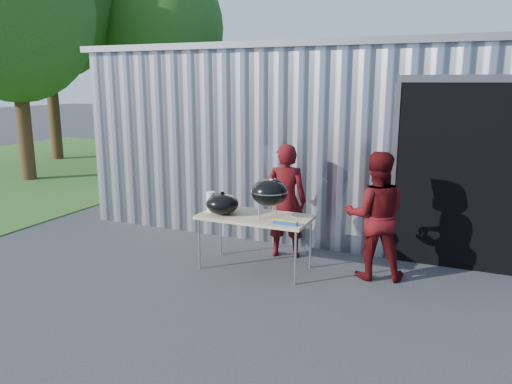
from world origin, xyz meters
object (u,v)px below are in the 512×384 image
at_px(folding_table, 255,218).
at_px(person_bystander, 375,216).
at_px(person_cook, 286,201).
at_px(kettle_grill, 269,187).

xyz_separation_m(folding_table, person_bystander, (1.53, 0.34, 0.12)).
xyz_separation_m(person_cook, person_bystander, (1.33, -0.30, -0.00)).
bearing_deg(person_cook, folding_table, 58.60).
height_order(folding_table, person_cook, person_cook).
bearing_deg(person_cook, kettle_grill, 77.71).
bearing_deg(kettle_grill, folding_table, 171.66).
distance_m(kettle_grill, person_cook, 0.75).
bearing_deg(folding_table, kettle_grill, -8.34).
xyz_separation_m(folding_table, person_cook, (0.20, 0.64, 0.12)).
height_order(folding_table, person_bystander, person_bystander).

